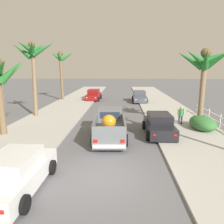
# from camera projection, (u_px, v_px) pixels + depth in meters

# --- Properties ---
(ground_plane) EXTENTS (160.00, 160.00, 0.00)m
(ground_plane) POSITION_uv_depth(u_px,v_px,m) (104.00, 176.00, 9.18)
(ground_plane) COLOR slate
(sidewalk_left) EXTENTS (5.29, 60.00, 0.12)m
(sidewalk_left) POSITION_uv_depth(u_px,v_px,m) (58.00, 114.00, 21.14)
(sidewalk_left) COLOR #B2AFA8
(sidewalk_left) RESTS_ON ground
(sidewalk_right) EXTENTS (5.29, 60.00, 0.12)m
(sidewalk_right) POSITION_uv_depth(u_px,v_px,m) (172.00, 115.00, 20.62)
(sidewalk_right) COLOR #B2AFA8
(sidewalk_right) RESTS_ON ground
(curb_left) EXTENTS (0.16, 60.00, 0.10)m
(curb_left) POSITION_uv_depth(u_px,v_px,m) (70.00, 114.00, 21.09)
(curb_left) COLOR silver
(curb_left) RESTS_ON ground
(curb_right) EXTENTS (0.16, 60.00, 0.10)m
(curb_right) POSITION_uv_depth(u_px,v_px,m) (159.00, 115.00, 20.68)
(curb_right) COLOR silver
(curb_right) RESTS_ON ground
(pickup_truck) EXTENTS (2.37, 5.28, 1.87)m
(pickup_truck) POSITION_uv_depth(u_px,v_px,m) (110.00, 126.00, 14.09)
(pickup_truck) COLOR slate
(pickup_truck) RESTS_ON ground
(car_left_near) EXTENTS (2.07, 4.28, 1.54)m
(car_left_near) POSITION_uv_depth(u_px,v_px,m) (140.00, 97.00, 28.83)
(car_left_near) COLOR #474C56
(car_left_near) RESTS_ON ground
(car_right_near) EXTENTS (2.03, 4.26, 1.54)m
(car_right_near) POSITION_uv_depth(u_px,v_px,m) (159.00, 125.00, 14.75)
(car_right_near) COLOR black
(car_right_near) RESTS_ON ground
(car_left_mid) EXTENTS (2.11, 4.30, 1.54)m
(car_left_mid) POSITION_uv_depth(u_px,v_px,m) (94.00, 95.00, 30.68)
(car_left_mid) COLOR maroon
(car_left_mid) RESTS_ON ground
(car_right_mid) EXTENTS (2.09, 4.29, 1.54)m
(car_right_mid) POSITION_uv_depth(u_px,v_px,m) (16.00, 173.00, 8.02)
(car_right_mid) COLOR silver
(car_right_mid) RESTS_ON ground
(palm_tree_left_fore) EXTENTS (4.09, 3.57, 7.09)m
(palm_tree_left_fore) POSITION_uv_depth(u_px,v_px,m) (32.00, 55.00, 19.29)
(palm_tree_left_fore) COLOR #846B4C
(palm_tree_left_fore) RESTS_ON ground
(palm_tree_right_mid) EXTENTS (3.89, 3.87, 6.10)m
(palm_tree_right_mid) POSITION_uv_depth(u_px,v_px,m) (204.00, 63.00, 15.41)
(palm_tree_right_mid) COLOR #846B4C
(palm_tree_right_mid) RESTS_ON ground
(palm_tree_right_back) EXTENTS (3.53, 3.87, 6.95)m
(palm_tree_right_back) POSITION_uv_depth(u_px,v_px,m) (61.00, 61.00, 29.05)
(palm_tree_right_back) COLOR brown
(palm_tree_right_back) RESTS_ON ground
(hedge_bush) EXTENTS (1.80, 2.80, 1.10)m
(hedge_bush) POSITION_uv_depth(u_px,v_px,m) (202.00, 123.00, 15.86)
(hedge_bush) COLOR #387538
(hedge_bush) RESTS_ON ground
(pedestrian) EXTENTS (0.57, 0.43, 1.59)m
(pedestrian) POSITION_uv_depth(u_px,v_px,m) (181.00, 114.00, 17.09)
(pedestrian) COLOR navy
(pedestrian) RESTS_ON ground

